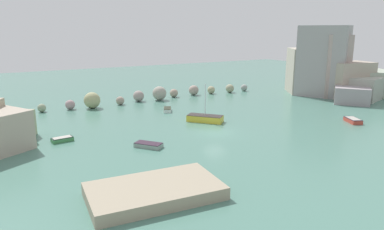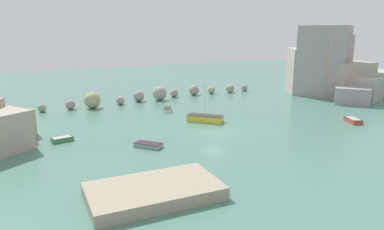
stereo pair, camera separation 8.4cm
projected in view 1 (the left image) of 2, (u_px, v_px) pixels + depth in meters
The scene contains 10 objects.
cove_water at pixel (215, 132), 42.62m from camera, with size 160.00×160.00×0.00m, color #4D7D6E.
cliff_headland_right at pixel (332, 74), 66.63m from camera, with size 18.51×23.04×12.76m.
rock_breakwater at pixel (150, 95), 61.17m from camera, with size 39.30×4.16×2.53m.
stone_dock at pixel (155, 191), 26.03m from camera, with size 9.61×5.51×0.94m, color tan.
moored_boat_0 at pixel (167, 110), 53.51m from camera, with size 2.09×2.72×0.54m.
moored_boat_1 at pixel (62, 139), 39.07m from camera, with size 2.36×1.33×0.49m.
moored_boat_2 at pixel (148, 145), 37.15m from camera, with size 2.77×3.06×0.48m.
moored_boat_3 at pixel (14, 122), 46.28m from camera, with size 2.66×2.46×0.61m.
moored_boat_4 at pixel (205, 118), 47.45m from camera, with size 4.41×4.74×5.11m.
moored_boat_5 at pixel (353, 120), 47.07m from camera, with size 2.32×2.94×0.58m.
Camera 1 is at (-22.97, -34.02, 12.00)m, focal length 33.20 mm.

